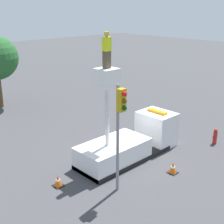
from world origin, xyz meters
TOP-DOWN VIEW (x-y plane):
  - ground_plane at (0.00, 0.00)m, footprint 120.00×120.00m
  - bucket_truck at (0.52, 0.00)m, footprint 6.63×2.21m
  - worker at (-1.29, 0.00)m, footprint 0.40×0.26m
  - traffic_light_pole at (-2.48, -2.12)m, footprint 0.34×0.57m
  - fire_hydrant at (5.60, -2.53)m, footprint 0.49×0.25m
  - traffic_cone_rear at (-4.33, 0.22)m, footprint 0.48×0.48m
  - traffic_cone_curbside at (0.69, -2.87)m, footprint 0.48×0.48m

SIDE VIEW (x-z plane):
  - ground_plane at x=0.00m, z-range 0.00..0.00m
  - traffic_cone_rear at x=-4.33m, z-range -0.02..0.54m
  - traffic_cone_curbside at x=0.69m, z-range -0.02..0.59m
  - fire_hydrant at x=5.60m, z-range -0.01..0.99m
  - bucket_truck at x=0.52m, z-range -1.80..3.57m
  - traffic_light_pole at x=-2.48m, z-range 1.07..6.20m
  - worker at x=-1.29m, z-range 5.38..7.12m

